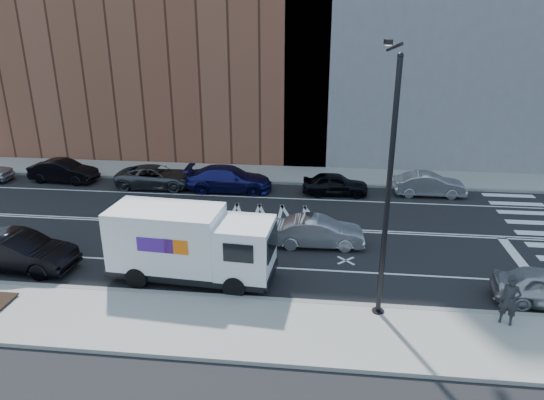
% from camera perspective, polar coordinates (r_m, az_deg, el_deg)
% --- Properties ---
extents(ground, '(120.00, 120.00, 0.00)m').
position_cam_1_polar(ground, '(25.15, -5.35, -2.95)').
color(ground, black).
rests_on(ground, ground).
extents(sidewalk_near, '(44.00, 3.60, 0.15)m').
position_cam_1_polar(sidewalk_near, '(17.63, -11.20, -14.03)').
color(sidewalk_near, gray).
rests_on(sidewalk_near, ground).
extents(sidewalk_far, '(44.00, 3.60, 0.15)m').
position_cam_1_polar(sidewalk_far, '(33.25, -2.35, 3.14)').
color(sidewalk_far, gray).
rests_on(sidewalk_far, ground).
extents(curb_near, '(44.00, 0.25, 0.17)m').
position_cam_1_polar(curb_near, '(19.07, -9.60, -11.01)').
color(curb_near, gray).
rests_on(curb_near, ground).
extents(curb_far, '(44.00, 0.25, 0.17)m').
position_cam_1_polar(curb_far, '(31.56, -2.84, 2.20)').
color(curb_far, gray).
rests_on(curb_far, ground).
extents(road_markings, '(40.00, 8.60, 0.01)m').
position_cam_1_polar(road_markings, '(25.14, -5.35, -2.94)').
color(road_markings, white).
rests_on(road_markings, ground).
extents(bldg_brick, '(26.00, 10.00, 22.00)m').
position_cam_1_polar(bldg_brick, '(40.31, -13.17, 21.43)').
color(bldg_brick, brown).
rests_on(bldg_brick, ground).
extents(streetlight, '(0.44, 4.02, 9.34)m').
position_cam_1_polar(streetlight, '(16.54, 13.46, 2.77)').
color(streetlight, black).
rests_on(streetlight, ground).
extents(fedex_van, '(6.74, 2.73, 3.02)m').
position_cam_1_polar(fedex_van, '(19.62, -9.61, -5.09)').
color(fedex_van, black).
rests_on(fedex_van, ground).
extents(far_parked_b, '(4.50, 1.90, 1.44)m').
position_cam_1_polar(far_parked_b, '(34.34, -23.32, 3.15)').
color(far_parked_b, black).
rests_on(far_parked_b, ground).
extents(far_parked_c, '(4.99, 2.37, 1.37)m').
position_cam_1_polar(far_parked_c, '(31.35, -13.47, 2.68)').
color(far_parked_c, '#43464A').
rests_on(far_parked_c, ground).
extents(far_parked_d, '(5.34, 2.30, 1.53)m').
position_cam_1_polar(far_parked_d, '(29.98, -5.09, 2.52)').
color(far_parked_d, navy).
rests_on(far_parked_d, ground).
extents(far_parked_e, '(3.99, 1.71, 1.34)m').
position_cam_1_polar(far_parked_e, '(29.44, 7.46, 1.89)').
color(far_parked_e, black).
rests_on(far_parked_e, ground).
extents(far_parked_f, '(4.20, 1.53, 1.38)m').
position_cam_1_polar(far_parked_f, '(30.52, 18.02, 1.74)').
color(far_parked_f, '#9D9EA2').
rests_on(far_parked_f, ground).
extents(driving_sedan, '(4.27, 1.64, 1.39)m').
position_cam_1_polar(driving_sedan, '(22.67, 5.48, -3.74)').
color(driving_sedan, '#A9AAAE').
rests_on(driving_sedan, ground).
extents(near_parked_rear_a, '(4.97, 2.03, 1.60)m').
position_cam_1_polar(near_parked_rear_a, '(23.07, -27.71, -5.41)').
color(near_parked_rear_a, black).
rests_on(near_parked_rear_a, ground).
extents(pedestrian, '(0.77, 0.66, 1.80)m').
position_cam_1_polar(pedestrian, '(18.54, 26.18, -10.54)').
color(pedestrian, '#212427').
rests_on(pedestrian, sidewalk_near).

